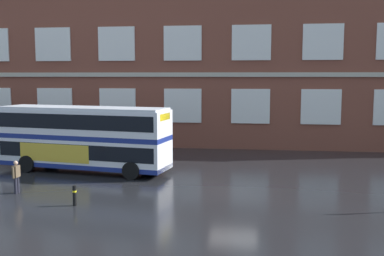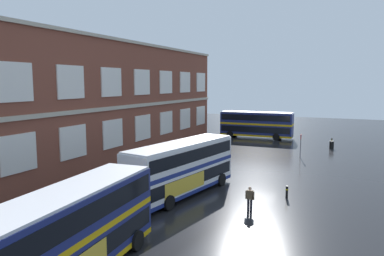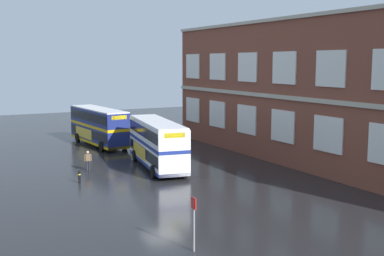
# 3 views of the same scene
# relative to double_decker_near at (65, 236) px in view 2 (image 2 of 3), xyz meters

# --- Properties ---
(ground_plane) EXTENTS (120.00, 120.00, 0.00)m
(ground_plane) POSITION_rel_double_decker_near_xyz_m (22.97, -1.00, -2.15)
(ground_plane) COLOR black
(brick_terminal_building) EXTENTS (44.30, 8.19, 12.98)m
(brick_terminal_building) POSITION_rel_double_decker_near_xyz_m (20.89, 14.98, 4.19)
(brick_terminal_building) COLOR brown
(brick_terminal_building) RESTS_ON ground
(double_decker_near) EXTENTS (11.16, 3.49, 4.07)m
(double_decker_near) POSITION_rel_double_decker_near_xyz_m (0.00, 0.00, 0.00)
(double_decker_near) COLOR navy
(double_decker_near) RESTS_ON ground
(double_decker_middle) EXTENTS (11.28, 4.39, 4.07)m
(double_decker_middle) POSITION_rel_double_decker_near_xyz_m (13.35, 1.01, 0.00)
(double_decker_middle) COLOR silver
(double_decker_middle) RESTS_ON ground
(double_decker_far) EXTENTS (3.15, 11.08, 4.07)m
(double_decker_far) POSITION_rel_double_decker_near_xyz_m (44.30, 3.25, 0.00)
(double_decker_far) COLOR navy
(double_decker_far) RESTS_ON ground
(waiting_passenger) EXTENTS (0.27, 0.64, 1.70)m
(waiting_passenger) POSITION_rel_double_decker_near_xyz_m (11.92, -4.73, -1.22)
(waiting_passenger) COLOR black
(waiting_passenger) RESTS_ON ground
(bus_stand_flag) EXTENTS (0.44, 0.10, 2.70)m
(bus_stand_flag) POSITION_rel_double_decker_near_xyz_m (31.62, -5.23, -0.51)
(bus_stand_flag) COLOR slate
(bus_stand_flag) RESTS_ON ground
(station_litter_bin) EXTENTS (0.60, 0.60, 1.03)m
(station_litter_bin) POSITION_rel_double_decker_near_xyz_m (38.97, -8.14, -1.63)
(station_litter_bin) COLOR black
(station_litter_bin) RESTS_ON ground
(safety_bollard_west) EXTENTS (0.19, 0.19, 0.95)m
(safety_bollard_west) POSITION_rel_double_decker_near_xyz_m (42.17, -7.95, -1.66)
(safety_bollard_west) COLOR black
(safety_bollard_west) RESTS_ON ground
(safety_bollard_east) EXTENTS (0.19, 0.19, 0.95)m
(safety_bollard_east) POSITION_rel_double_decker_near_xyz_m (15.75, -6.50, -1.66)
(safety_bollard_east) COLOR black
(safety_bollard_east) RESTS_ON ground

